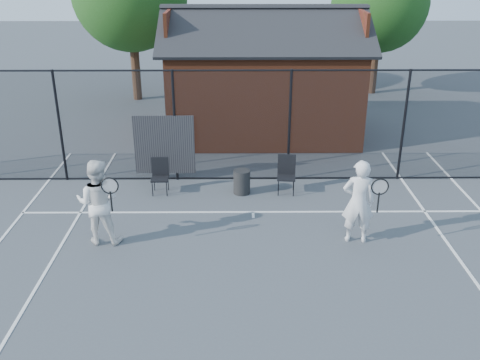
{
  "coord_description": "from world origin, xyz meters",
  "views": [
    {
      "loc": [
        -0.39,
        -8.37,
        5.76
      ],
      "look_at": [
        -0.31,
        2.39,
        1.1
      ],
      "focal_mm": 40.0,
      "sensor_mm": 36.0,
      "label": 1
    }
  ],
  "objects_px": {
    "chair_right": "(286,176)",
    "player_front": "(358,202)",
    "player_back": "(98,202)",
    "waste_bin": "(242,182)",
    "clubhouse": "(263,86)",
    "chair_left": "(160,177)"
  },
  "relations": [
    {
      "from": "chair_left",
      "to": "waste_bin",
      "type": "bearing_deg",
      "value": -0.56
    },
    {
      "from": "player_back",
      "to": "chair_left",
      "type": "bearing_deg",
      "value": 68.91
    },
    {
      "from": "player_front",
      "to": "player_back",
      "type": "height_order",
      "value": "player_back"
    },
    {
      "from": "chair_left",
      "to": "clubhouse",
      "type": "bearing_deg",
      "value": 59.37
    },
    {
      "from": "clubhouse",
      "to": "player_back",
      "type": "height_order",
      "value": "clubhouse"
    },
    {
      "from": "clubhouse",
      "to": "waste_bin",
      "type": "distance_m",
      "value": 5.12
    },
    {
      "from": "chair_right",
      "to": "waste_bin",
      "type": "height_order",
      "value": "chair_right"
    },
    {
      "from": "player_back",
      "to": "waste_bin",
      "type": "height_order",
      "value": "player_back"
    },
    {
      "from": "chair_right",
      "to": "player_front",
      "type": "bearing_deg",
      "value": -57.27
    },
    {
      "from": "clubhouse",
      "to": "waste_bin",
      "type": "relative_size",
      "value": 10.42
    },
    {
      "from": "clubhouse",
      "to": "chair_right",
      "type": "distance_m",
      "value": 5.04
    },
    {
      "from": "clubhouse",
      "to": "player_back",
      "type": "xyz_separation_m",
      "value": [
        -3.78,
        -7.33,
        -0.67
      ]
    },
    {
      "from": "player_front",
      "to": "waste_bin",
      "type": "distance_m",
      "value": 3.49
    },
    {
      "from": "player_back",
      "to": "waste_bin",
      "type": "relative_size",
      "value": 2.98
    },
    {
      "from": "chair_left",
      "to": "waste_bin",
      "type": "relative_size",
      "value": 1.44
    },
    {
      "from": "player_back",
      "to": "chair_left",
      "type": "xyz_separation_m",
      "value": [
        0.94,
        2.43,
        -0.48
      ]
    },
    {
      "from": "chair_left",
      "to": "player_front",
      "type": "bearing_deg",
      "value": -29.23
    },
    {
      "from": "chair_right",
      "to": "waste_bin",
      "type": "distance_m",
      "value": 1.14
    },
    {
      "from": "player_back",
      "to": "waste_bin",
      "type": "distance_m",
      "value": 3.93
    },
    {
      "from": "player_front",
      "to": "chair_right",
      "type": "height_order",
      "value": "player_front"
    },
    {
      "from": "player_front",
      "to": "player_back",
      "type": "xyz_separation_m",
      "value": [
        -5.43,
        0.02,
        0.01
      ]
    },
    {
      "from": "chair_left",
      "to": "waste_bin",
      "type": "xyz_separation_m",
      "value": [
        2.08,
        0.0,
        -0.14
      ]
    }
  ]
}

